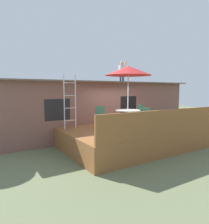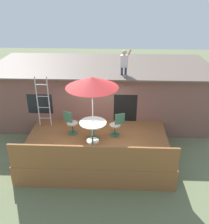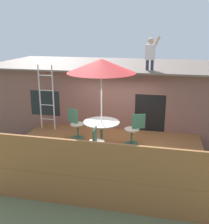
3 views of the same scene
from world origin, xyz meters
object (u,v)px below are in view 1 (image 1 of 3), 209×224
Objects in this scene: step_ladder at (70,102)px; patio_chair_near at (144,120)px; patio_table at (128,114)px; person_figure at (122,70)px; patio_umbrella at (128,71)px; patio_chair_left at (103,117)px; patio_chair_right at (139,115)px.

step_ladder is 2.39× the size of patio_chair_near.
person_figure is at bearing 59.87° from patio_table.
patio_umbrella is 2.67m from step_ladder.
patio_table is 0.94× the size of person_figure.
patio_chair_left is (-0.93, 0.45, -0.13)m from patio_table.
person_figure is at bearing -121.10° from patio_chair_right.
person_figure is (1.18, 2.03, 2.01)m from patio_table.
patio_chair_left is 1.00× the size of patio_chair_right.
patio_table is at bearing 153.43° from patio_umbrella.
patio_chair_near is (1.00, -1.37, 0.00)m from patio_chair_left.
patio_umbrella is at bearing 0.00° from patio_chair_left.
person_figure reaches higher than patio_umbrella.
patio_chair_right is 1.00× the size of patio_chair_near.
patio_table is at bearing -0.00° from patio_chair_near.
patio_umbrella is 2.36m from person_figure.
patio_table is at bearing 0.00° from patio_chair_left.
patio_table is 1.13× the size of patio_chair_left.
person_figure is 1.21× the size of patio_chair_near.
patio_umbrella reaches higher than patio_chair_right.
patio_chair_near is at bearing -85.86° from patio_umbrella.
patio_table is 0.99m from patio_chair_right.
patio_chair_left is at bearing 154.21° from patio_table.
patio_chair_right is at bearing -99.29° from person_figure.
patio_chair_right is (3.04, -0.66, -0.64)m from step_ladder.
step_ladder is 3.77m from person_figure.
patio_chair_left is at bearing -25.40° from step_ladder.
person_figure reaches higher than patio_chair_near.
patio_chair_right is 1.53m from patio_chair_near.
patio_table is 2.42m from step_ladder.
person_figure reaches higher than step_ladder.
patio_umbrella reaches higher than patio_chair_left.
step_ladder reaches higher than patio_chair_right.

